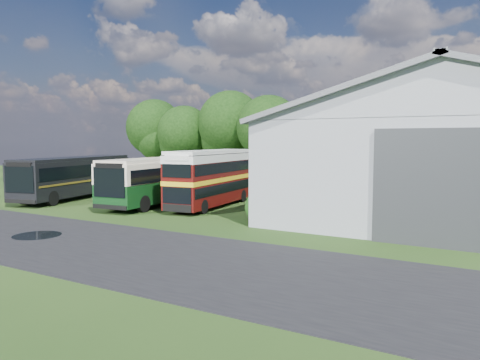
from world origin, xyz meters
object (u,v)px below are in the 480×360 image
Objects in this scene: storage_shed at (466,145)px; bus_dark_single at (75,176)px; bus_green_single at (165,179)px; bus_maroon_double at (211,179)px.

bus_dark_single is (-26.51, -8.34, -2.47)m from storage_shed.
bus_green_single is 3.83m from bus_maroon_double.
bus_green_single is 1.32× the size of bus_maroon_double.
bus_maroon_double is (-14.85, -6.79, -2.26)m from storage_shed.
storage_shed reaches higher than bus_maroon_double.
storage_shed is 2.07× the size of bus_green_single.
bus_dark_single is at bearing -175.50° from bus_green_single.
bus_maroon_double is at bearing -2.55° from bus_green_single.
bus_dark_single is at bearing -162.54° from storage_shed.
bus_maroon_double is 11.77m from bus_dark_single.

